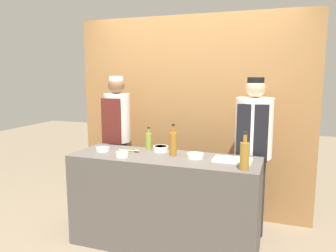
{
  "coord_description": "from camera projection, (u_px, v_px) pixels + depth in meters",
  "views": [
    {
      "loc": [
        1.08,
        -2.89,
        1.71
      ],
      "look_at": [
        0.0,
        0.12,
        1.2
      ],
      "focal_mm": 35.0,
      "sensor_mm": 36.0,
      "label": 1
    }
  ],
  "objects": [
    {
      "name": "counter",
      "position": [
        164.0,
        202.0,
        3.24
      ],
      "size": [
        1.84,
        0.6,
        0.92
      ],
      "color": "#514C47",
      "rests_on": "ground_plane"
    },
    {
      "name": "sauce_bowl_brown",
      "position": [
        122.0,
        154.0,
        3.14
      ],
      "size": [
        0.12,
        0.12,
        0.05
      ],
      "color": "white",
      "rests_on": "counter"
    },
    {
      "name": "cabinet_wall",
      "position": [
        192.0,
        116.0,
        4.05
      ],
      "size": [
        2.9,
        0.18,
        2.4
      ],
      "color": "olive",
      "rests_on": "ground_plane"
    },
    {
      "name": "bottle_oil",
      "position": [
        149.0,
        141.0,
        3.44
      ],
      "size": [
        0.06,
        0.06,
        0.24
      ],
      "color": "olive",
      "rests_on": "counter"
    },
    {
      "name": "chef_left",
      "position": [
        118.0,
        140.0,
        3.93
      ],
      "size": [
        0.31,
        0.31,
        1.69
      ],
      "color": "#28282D",
      "rests_on": "ground_plane"
    },
    {
      "name": "bottle_amber",
      "position": [
        173.0,
        143.0,
        3.18
      ],
      "size": [
        0.07,
        0.07,
        0.31
      ],
      "color": "#9E661E",
      "rests_on": "counter"
    },
    {
      "name": "chef_right",
      "position": [
        253.0,
        153.0,
        3.41
      ],
      "size": [
        0.38,
        0.38,
        1.68
      ],
      "color": "#28282D",
      "rests_on": "ground_plane"
    },
    {
      "name": "ground_plane",
      "position": [
        164.0,
        245.0,
        3.32
      ],
      "size": [
        14.0,
        14.0,
        0.0
      ],
      "primitive_type": "plane",
      "color": "#756651"
    },
    {
      "name": "bottle_vinegar",
      "position": [
        245.0,
        155.0,
        2.7
      ],
      "size": [
        0.08,
        0.08,
        0.32
      ],
      "color": "olive",
      "rests_on": "counter"
    },
    {
      "name": "wooden_spoon",
      "position": [
        132.0,
        151.0,
        3.36
      ],
      "size": [
        0.25,
        0.04,
        0.03
      ],
      "color": "#B2844C",
      "rests_on": "counter"
    },
    {
      "name": "sauce_bowl_green",
      "position": [
        161.0,
        148.0,
        3.37
      ],
      "size": [
        0.16,
        0.16,
        0.06
      ],
      "color": "white",
      "rests_on": "counter"
    },
    {
      "name": "sauce_bowl_white",
      "position": [
        195.0,
        156.0,
        3.1
      ],
      "size": [
        0.16,
        0.16,
        0.05
      ],
      "color": "white",
      "rests_on": "counter"
    },
    {
      "name": "sauce_bowl_orange",
      "position": [
        103.0,
        149.0,
        3.38
      ],
      "size": [
        0.13,
        0.13,
        0.04
      ],
      "color": "white",
      "rests_on": "counter"
    },
    {
      "name": "cutting_board",
      "position": [
        232.0,
        160.0,
        3.0
      ],
      "size": [
        0.35,
        0.21,
        0.02
      ],
      "color": "white",
      "rests_on": "counter"
    }
  ]
}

